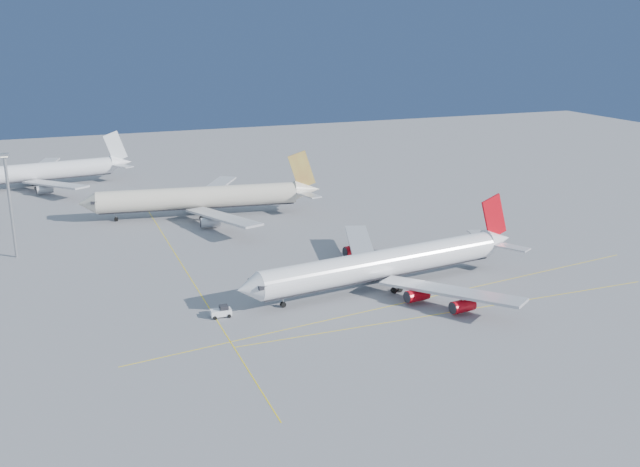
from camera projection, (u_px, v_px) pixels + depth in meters
The scene contains 7 objects.
ground at pixel (403, 290), 149.20m from camera, with size 500.00×500.00×0.00m, color slate.
taxiway_lines at pixel (326, 289), 149.74m from camera, with size 118.86×140.00×0.02m.
airliner_virgin at pixel (388, 263), 150.26m from camera, with size 68.31×60.90×16.86m.
airliner_etihad at pixel (204, 198), 205.38m from camera, with size 69.24×63.43×18.09m.
airliner_third at pixel (37, 172), 241.98m from camera, with size 65.09×59.58×17.46m.
pushback_tug at pixel (221, 312), 135.44m from camera, with size 3.96×2.48×2.20m.
light_mast at pixel (9, 197), 166.25m from camera, with size 2.16×2.16×25.02m.
Camera 1 is at (-66.89, -123.95, 53.51)m, focal length 40.00 mm.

